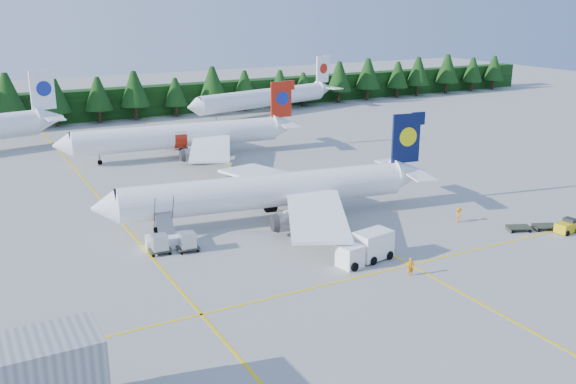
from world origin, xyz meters
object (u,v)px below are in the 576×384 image
airliner_navy (260,192)px  baggage_tug (567,226)px  service_truck (365,248)px  airliner_red (174,137)px  airstairs (167,237)px

airliner_navy → baggage_tug: 31.81m
airliner_navy → service_truck: size_ratio=6.28×
airliner_red → baggage_tug: airliner_red is taller
airliner_navy → airstairs: size_ratio=6.05×
airliner_navy → airstairs: airliner_navy is taller
service_truck → baggage_tug: bearing=-18.1°
airliner_red → airstairs: bearing=-104.7°
airliner_navy → service_truck: bearing=-68.8°
service_truck → airliner_navy: bearing=93.4°
airliner_navy → airstairs: 11.64m
service_truck → baggage_tug: size_ratio=2.19×
service_truck → baggage_tug: 22.92m
airstairs → baggage_tug: bearing=-13.0°
airliner_navy → airstairs: bearing=-160.4°
airstairs → baggage_tug: (37.18, -15.89, -0.15)m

